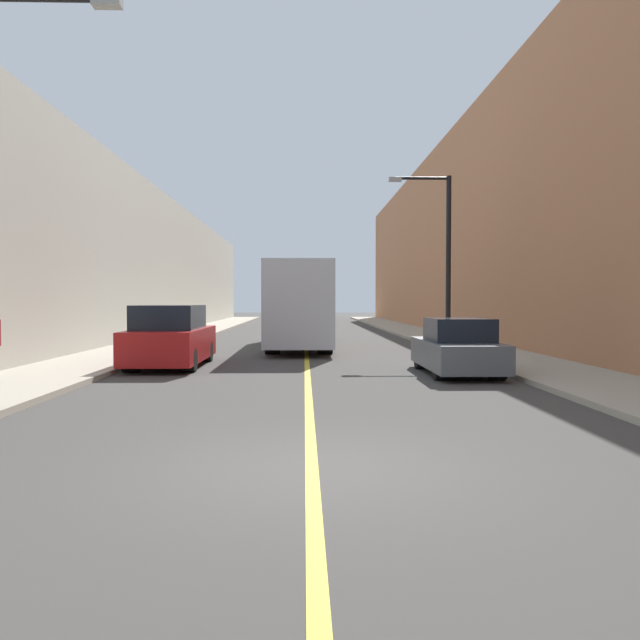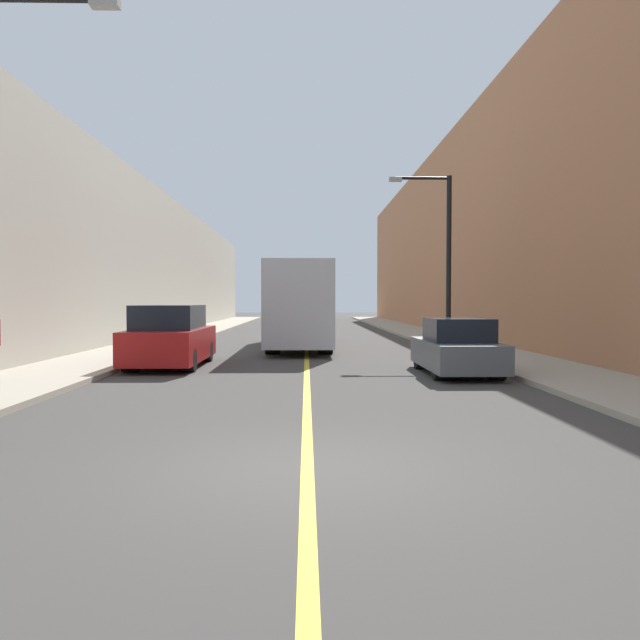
{
  "view_description": "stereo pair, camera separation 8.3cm",
  "coord_description": "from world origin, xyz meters",
  "px_view_note": "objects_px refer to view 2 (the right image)",
  "views": [
    {
      "loc": [
        -0.09,
        -7.42,
        2.04
      ],
      "look_at": [
        0.47,
        14.6,
        1.36
      ],
      "focal_mm": 35.0,
      "sensor_mm": 36.0,
      "label": 1
    },
    {
      "loc": [
        -0.01,
        -7.42,
        2.04
      ],
      "look_at": [
        0.47,
        14.6,
        1.36
      ],
      "focal_mm": 35.0,
      "sensor_mm": 36.0,
      "label": 2
    }
  ],
  "objects_px": {
    "car_right_near": "(457,349)",
    "street_lamp_right": "(443,250)",
    "bus": "(300,304)",
    "parked_suv_left": "(170,338)"
  },
  "relations": [
    {
      "from": "bus",
      "to": "car_right_near",
      "type": "bearing_deg",
      "value": -66.53
    },
    {
      "from": "parked_suv_left",
      "to": "car_right_near",
      "type": "xyz_separation_m",
      "value": [
        8.35,
        -2.19,
        -0.18
      ]
    },
    {
      "from": "bus",
      "to": "car_right_near",
      "type": "distance_m",
      "value": 11.21
    },
    {
      "from": "car_right_near",
      "to": "bus",
      "type": "bearing_deg",
      "value": 113.47
    },
    {
      "from": "parked_suv_left",
      "to": "street_lamp_right",
      "type": "xyz_separation_m",
      "value": [
        9.62,
        5.39,
        3.19
      ]
    },
    {
      "from": "car_right_near",
      "to": "street_lamp_right",
      "type": "relative_size",
      "value": 0.63
    },
    {
      "from": "bus",
      "to": "parked_suv_left",
      "type": "height_order",
      "value": "bus"
    },
    {
      "from": "bus",
      "to": "parked_suv_left",
      "type": "bearing_deg",
      "value": -115.95
    },
    {
      "from": "bus",
      "to": "street_lamp_right",
      "type": "height_order",
      "value": "street_lamp_right"
    },
    {
      "from": "car_right_near",
      "to": "street_lamp_right",
      "type": "xyz_separation_m",
      "value": [
        1.27,
        7.58,
        3.37
      ]
    }
  ]
}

